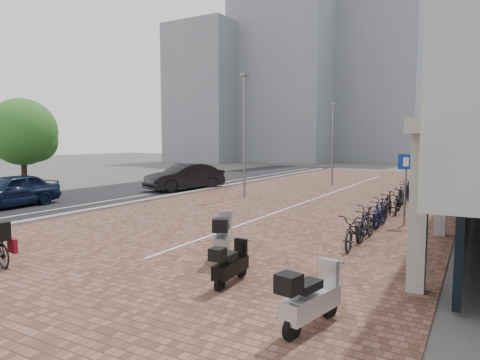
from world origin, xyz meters
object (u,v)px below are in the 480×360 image
at_px(car_dark, 185,177).
at_px(car_navy, 10,191).
at_px(parking_sign, 406,177).
at_px(scooter_back, 311,297).
at_px(scooter_front, 223,236).
at_px(scooter_mid, 231,263).

bearing_deg(car_dark, car_navy, -85.11).
bearing_deg(car_navy, parking_sign, 12.57).
distance_m(car_navy, scooter_back, 17.65).
height_order(car_dark, scooter_front, car_dark).
bearing_deg(scooter_back, parking_sign, 102.47).
relative_size(car_dark, scooter_mid, 3.70).
relative_size(car_navy, scooter_mid, 3.37).
xyz_separation_m(car_navy, car_dark, (2.87, 9.80, 0.05)).
distance_m(car_dark, parking_sign, 14.92).
bearing_deg(scooter_front, car_dark, 104.20).
bearing_deg(car_navy, scooter_front, -12.77).
height_order(car_dark, scooter_mid, car_dark).
height_order(scooter_front, parking_sign, parking_sign).
xyz_separation_m(car_navy, scooter_mid, (14.56, -3.97, -0.32)).
bearing_deg(scooter_back, car_dark, 145.52).
bearing_deg(car_dark, scooter_back, -25.75).
xyz_separation_m(car_navy, scooter_back, (16.87, -5.19, -0.24)).
height_order(scooter_back, parking_sign, parking_sign).
height_order(car_dark, parking_sign, parking_sign).
height_order(car_navy, scooter_back, car_navy).
xyz_separation_m(scooter_back, parking_sign, (0.00, 9.92, 1.26)).
relative_size(car_dark, parking_sign, 1.93).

